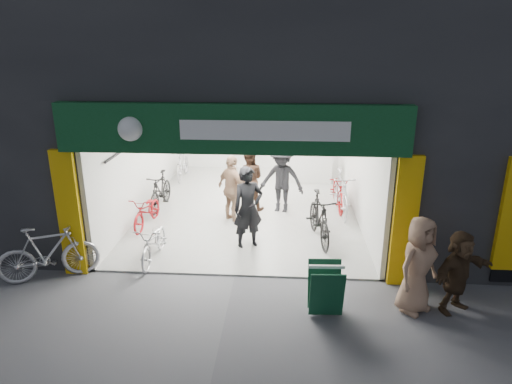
# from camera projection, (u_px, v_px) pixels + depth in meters

# --- Properties ---
(ground) EXTENTS (60.00, 60.00, 0.00)m
(ground) POSITION_uv_depth(u_px,v_px,m) (235.00, 276.00, 9.26)
(ground) COLOR #56565B
(ground) RESTS_ON ground
(building) EXTENTS (17.00, 10.27, 8.00)m
(building) POSITION_uv_depth(u_px,v_px,m) (285.00, 48.00, 12.52)
(building) COLOR #232326
(building) RESTS_ON ground
(bike_left_front) EXTENTS (0.59, 1.64, 0.86)m
(bike_left_front) POSITION_uv_depth(u_px,v_px,m) (154.00, 242.00, 9.80)
(bike_left_front) COLOR silver
(bike_left_front) RESTS_ON ground
(bike_left_midfront) EXTENTS (0.58, 1.76, 1.04)m
(bike_left_midfront) POSITION_uv_depth(u_px,v_px,m) (161.00, 191.00, 12.78)
(bike_left_midfront) COLOR black
(bike_left_midfront) RESTS_ON ground
(bike_left_midback) EXTENTS (0.71, 1.64, 0.84)m
(bike_left_midback) POSITION_uv_depth(u_px,v_px,m) (147.00, 211.00, 11.58)
(bike_left_midback) COLOR maroon
(bike_left_midback) RESTS_ON ground
(bike_left_back) EXTENTS (0.54, 1.78, 1.06)m
(bike_left_back) POSITION_uv_depth(u_px,v_px,m) (183.00, 164.00, 15.45)
(bike_left_back) COLOR #B3B3B8
(bike_left_back) RESTS_ON ground
(bike_right_front) EXTENTS (0.86, 2.02, 1.18)m
(bike_right_front) POSITION_uv_depth(u_px,v_px,m) (319.00, 218.00, 10.67)
(bike_right_front) COLOR black
(bike_right_front) RESTS_ON ground
(bike_right_mid) EXTENTS (0.72, 1.95, 1.01)m
(bike_right_mid) POSITION_uv_depth(u_px,v_px,m) (339.00, 191.00, 12.83)
(bike_right_mid) COLOR maroon
(bike_right_mid) RESTS_ON ground
(bike_right_back) EXTENTS (0.70, 2.02, 1.19)m
(bike_right_back) POSITION_uv_depth(u_px,v_px,m) (341.00, 193.00, 12.35)
(bike_right_back) COLOR #B2B2B7
(bike_right_back) RESTS_ON ground
(parked_bike) EXTENTS (1.96, 1.28, 1.15)m
(parked_bike) POSITION_uv_depth(u_px,v_px,m) (48.00, 253.00, 8.98)
(parked_bike) COLOR #B1B0B5
(parked_bike) RESTS_ON ground
(customer_a) EXTENTS (0.83, 0.71, 1.92)m
(customer_a) POSITION_uv_depth(u_px,v_px,m) (248.00, 208.00, 10.25)
(customer_a) COLOR black
(customer_a) RESTS_ON ground
(customer_b) EXTENTS (0.87, 0.68, 1.78)m
(customer_b) POSITION_uv_depth(u_px,v_px,m) (249.00, 180.00, 12.53)
(customer_b) COLOR #3A251A
(customer_b) RESTS_ON ground
(customer_c) EXTENTS (1.35, 0.97, 1.89)m
(customer_c) POSITION_uv_depth(u_px,v_px,m) (282.00, 180.00, 12.36)
(customer_c) COLOR black
(customer_c) RESTS_ON ground
(customer_d) EXTENTS (1.06, 1.03, 1.78)m
(customer_d) POSITION_uv_depth(u_px,v_px,m) (232.00, 189.00, 11.74)
(customer_d) COLOR #977257
(customer_d) RESTS_ON ground
(pedestrian_near) EXTENTS (1.02, 0.98, 1.76)m
(pedestrian_near) POSITION_uv_depth(u_px,v_px,m) (418.00, 265.00, 7.86)
(pedestrian_near) COLOR #9C755B
(pedestrian_near) RESTS_ON ground
(pedestrian_far) EXTENTS (1.40, 1.16, 1.51)m
(pedestrian_far) POSITION_uv_depth(u_px,v_px,m) (458.00, 272.00, 7.89)
(pedestrian_far) COLOR #3D2B1B
(pedestrian_far) RESTS_ON ground
(sandwich_board) EXTENTS (0.61, 0.62, 0.90)m
(sandwich_board) POSITION_uv_depth(u_px,v_px,m) (326.00, 288.00, 7.87)
(sandwich_board) COLOR #0F3D25
(sandwich_board) RESTS_ON ground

